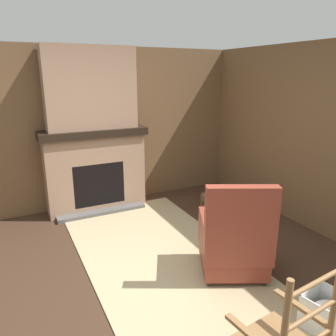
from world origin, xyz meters
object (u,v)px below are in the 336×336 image
armchair (235,242)px  firewood_stack (217,205)px  storage_case (124,123)px  oil_lamp_vase (78,124)px

armchair → firewood_stack: 1.58m
armchair → storage_case: 2.63m
oil_lamp_vase → firewood_stack: bearing=58.8°
armchair → storage_case: (-2.44, -0.31, 0.94)m
armchair → storage_case: storage_case is taller
firewood_stack → storage_case: (-1.06, -1.05, 1.17)m
firewood_stack → oil_lamp_vase: 2.38m
firewood_stack → storage_case: size_ratio=2.62×
oil_lamp_vase → storage_case: size_ratio=1.08×
armchair → oil_lamp_vase: size_ratio=4.61×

